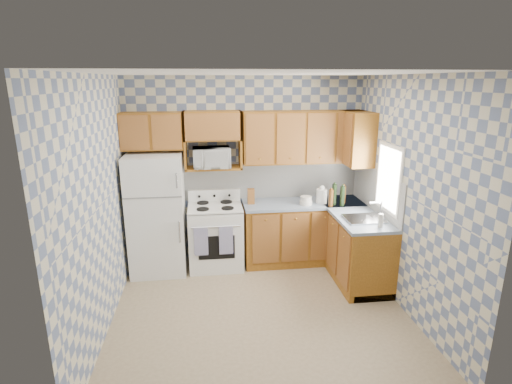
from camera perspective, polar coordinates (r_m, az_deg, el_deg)
The scene contains 30 objects.
floor at distance 4.94m, azimuth 0.55°, elevation -16.54°, with size 3.40×3.40×0.00m, color #826C4F.
back_wall at distance 5.91m, azimuth -1.53°, elevation 3.13°, with size 3.40×0.02×2.70m, color slate.
right_wall at distance 4.90m, azimuth 20.72°, elevation -0.56°, with size 0.02×3.20×2.70m, color slate.
backsplash_back at distance 5.99m, azimuth 2.30°, elevation 1.81°, with size 2.60×0.01×0.56m, color silver.
backsplash_right at distance 5.62m, azimuth 16.75°, elevation 0.22°, with size 0.01×1.60×0.56m, color silver.
refrigerator at distance 5.72m, azimuth -13.95°, elevation -3.07°, with size 0.75×0.70×1.68m, color white.
stove_body at distance 5.84m, azimuth -5.76°, elevation -6.36°, with size 0.76×0.65×0.90m, color white.
cooktop at distance 5.69m, azimuth -5.89°, elevation -2.11°, with size 0.76×0.65×0.03m, color silver.
backguard at distance 5.92m, azimuth -5.99°, elevation -0.43°, with size 0.76×0.08×0.17m, color white.
dish_towel_left at distance 5.49m, azimuth -7.86°, elevation -7.01°, with size 0.19×0.03×0.40m, color navy.
dish_towel_right at distance 5.49m, azimuth -4.30°, elevation -6.89°, with size 0.19×0.03×0.40m, color navy.
base_cabinets_back at distance 6.03m, azimuth 6.69°, elevation -5.76°, with size 1.75×0.60×0.88m, color brown.
base_cabinets_right at distance 5.76m, azimuth 13.50°, elevation -7.19°, with size 0.60×1.60×0.88m, color brown.
countertop_back at distance 5.87m, azimuth 6.84°, elevation -1.60°, with size 1.77×0.63×0.04m, color slate.
countertop_right at distance 5.59m, azimuth 13.74°, elevation -2.84°, with size 0.63×1.60×0.04m, color slate.
upper_cabinets_back at distance 5.80m, azimuth 6.81°, elevation 7.80°, with size 1.75×0.33×0.74m, color brown.
upper_cabinets_fridge at distance 5.66m, azimuth -14.65°, elevation 8.44°, with size 0.82×0.33×0.50m, color brown.
upper_cabinets_right at distance 5.84m, azimuth 14.08°, elevation 7.50°, with size 0.33×0.70×0.74m, color brown.
microwave_shelf at distance 5.70m, azimuth -6.08°, elevation 3.46°, with size 0.80×0.33×0.03m, color brown.
microwave at distance 5.63m, azimuth -6.39°, elevation 4.91°, with size 0.51×0.35×0.28m, color white.
sink at distance 5.28m, azimuth 15.15°, elevation -3.77°, with size 0.48×0.40×0.03m, color #B7B7BC.
window at distance 5.25m, azimuth 18.43°, elevation 1.84°, with size 0.02×0.66×0.86m, color silver.
bottle_0 at distance 5.77m, azimuth 11.10°, elevation -0.35°, with size 0.07×0.07×0.30m, color black.
bottle_1 at distance 5.75m, azimuth 12.23°, elevation -0.57°, with size 0.07×0.07×0.28m, color black.
bottle_2 at distance 5.86m, azimuth 12.37°, elevation -0.38°, with size 0.07×0.07×0.26m, color #573213.
bottle_3 at distance 5.69m, azimuth 10.65°, elevation -0.87°, with size 0.07×0.07×0.24m, color #573213.
knife_block at distance 5.72m, azimuth -0.72°, elevation -0.61°, with size 0.10×0.10×0.22m, color brown.
electric_kettle at distance 5.84m, azimuth 9.38°, elevation -0.56°, with size 0.16×0.16×0.20m, color white.
food_containers at distance 5.74m, azimuth 7.15°, elevation -1.20°, with size 0.18×0.18×0.12m, color beige, non-canonical shape.
soap_bottle at distance 5.04m, azimuth 17.37°, elevation -3.92°, with size 0.06×0.06×0.17m, color beige.
Camera 1 is at (-0.58, -4.14, 2.63)m, focal length 28.00 mm.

